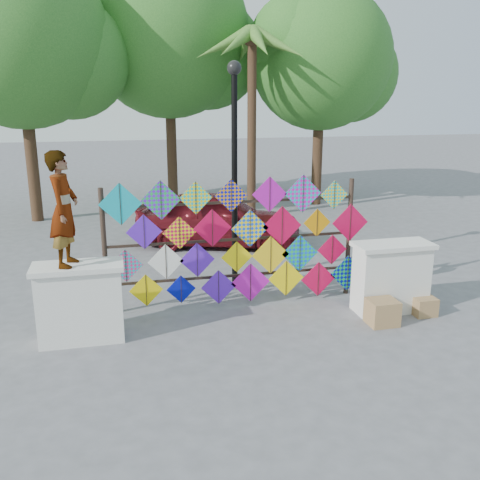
# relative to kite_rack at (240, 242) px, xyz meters

# --- Properties ---
(ground) EXTENTS (80.00, 80.00, 0.00)m
(ground) POSITION_rel_kite_rack_xyz_m (-0.12, -0.73, -1.22)
(ground) COLOR gray
(ground) RESTS_ON ground
(parapet_left) EXTENTS (1.40, 0.65, 1.28)m
(parapet_left) POSITION_rel_kite_rack_xyz_m (-2.82, -0.93, -0.57)
(parapet_left) COLOR silver
(parapet_left) RESTS_ON ground
(parapet_right) EXTENTS (1.40, 0.65, 1.28)m
(parapet_right) POSITION_rel_kite_rack_xyz_m (2.58, -0.93, -0.57)
(parapet_right) COLOR silver
(parapet_right) RESTS_ON ground
(kite_rack) EXTENTS (4.99, 0.24, 2.42)m
(kite_rack) POSITION_rel_kite_rack_xyz_m (0.00, 0.00, 0.00)
(kite_rack) COLOR #2D2019
(kite_rack) RESTS_ON ground
(tree_west) EXTENTS (5.85, 5.20, 8.01)m
(tree_west) POSITION_rel_kite_rack_xyz_m (-4.52, 8.30, 4.16)
(tree_west) COLOR #4A3420
(tree_west) RESTS_ON ground
(tree_mid) EXTENTS (6.30, 5.60, 8.61)m
(tree_mid) POSITION_rel_kite_rack_xyz_m (-0.01, 10.30, 4.56)
(tree_mid) COLOR #4A3420
(tree_mid) RESTS_ON ground
(tree_east) EXTENTS (5.40, 4.80, 7.42)m
(tree_east) POSITION_rel_kite_rack_xyz_m (4.98, 8.80, 3.77)
(tree_east) COLOR #4A3420
(tree_east) RESTS_ON ground
(palm_tree) EXTENTS (3.62, 3.62, 5.83)m
(palm_tree) POSITION_rel_kite_rack_xyz_m (2.08, 7.27, 3.74)
(palm_tree) COLOR #4A3420
(palm_tree) RESTS_ON ground
(vendor_woman) EXTENTS (0.55, 0.72, 1.76)m
(vendor_woman) POSITION_rel_kite_rack_xyz_m (-2.94, -0.93, 0.95)
(vendor_woman) COLOR #99999E
(vendor_woman) RESTS_ON parapet_left
(sedan) EXTENTS (4.55, 2.99, 1.44)m
(sedan) POSITION_rel_kite_rack_xyz_m (0.38, 4.15, -0.50)
(sedan) COLOR maroon
(sedan) RESTS_ON ground
(lamppost) EXTENTS (0.28, 0.28, 4.46)m
(lamppost) POSITION_rel_kite_rack_xyz_m (0.18, 1.27, 1.48)
(lamppost) COLOR black
(lamppost) RESTS_ON ground
(cardboard_box_near) EXTENTS (0.49, 0.44, 0.44)m
(cardboard_box_near) POSITION_rel_kite_rack_xyz_m (2.17, -1.46, -1.00)
(cardboard_box_near) COLOR tan
(cardboard_box_near) RESTS_ON ground
(cardboard_box_far) EXTENTS (0.39, 0.36, 0.33)m
(cardboard_box_far) POSITION_rel_kite_rack_xyz_m (3.09, -1.26, -1.05)
(cardboard_box_far) COLOR tan
(cardboard_box_far) RESTS_ON ground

